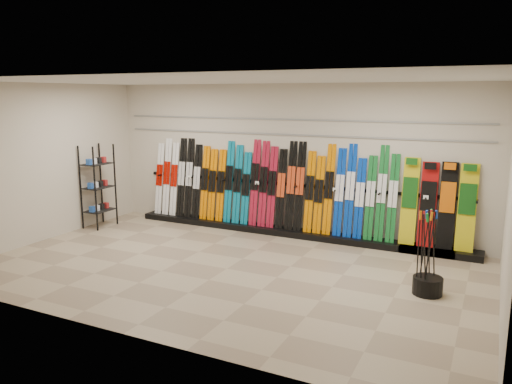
% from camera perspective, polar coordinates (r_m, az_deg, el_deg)
% --- Properties ---
extents(floor, '(8.00, 8.00, 0.00)m').
position_cam_1_polar(floor, '(8.21, -3.36, -8.75)').
color(floor, gray).
rests_on(floor, ground).
extents(back_wall, '(8.00, 0.00, 8.00)m').
position_cam_1_polar(back_wall, '(10.06, 3.54, 3.74)').
color(back_wall, beige).
rests_on(back_wall, floor).
extents(left_wall, '(0.00, 5.00, 5.00)m').
position_cam_1_polar(left_wall, '(10.38, -23.13, 3.09)').
color(left_wall, beige).
rests_on(left_wall, floor).
extents(right_wall, '(0.00, 5.00, 5.00)m').
position_cam_1_polar(right_wall, '(6.85, 27.12, -0.96)').
color(right_wall, beige).
rests_on(right_wall, floor).
extents(ceiling, '(8.00, 8.00, 0.00)m').
position_cam_1_polar(ceiling, '(7.73, -3.61, 12.67)').
color(ceiling, silver).
rests_on(ceiling, back_wall).
extents(ski_rack_base, '(8.00, 0.40, 0.12)m').
position_cam_1_polar(ski_rack_base, '(10.06, 4.15, -4.64)').
color(ski_rack_base, black).
rests_on(ski_rack_base, floor).
extents(skis, '(5.38, 0.30, 1.82)m').
position_cam_1_polar(skis, '(10.20, 0.90, 0.69)').
color(skis, white).
rests_on(skis, ski_rack_base).
extents(snowboards, '(1.25, 0.24, 1.56)m').
position_cam_1_polar(snowboards, '(9.32, 20.06, -1.38)').
color(snowboards, gold).
rests_on(snowboards, ski_rack_base).
extents(accessory_rack, '(0.40, 0.60, 1.75)m').
position_cam_1_polar(accessory_rack, '(11.07, -17.59, 0.64)').
color(accessory_rack, black).
rests_on(accessory_rack, floor).
extents(pole_bin, '(0.42, 0.42, 0.25)m').
position_cam_1_polar(pole_bin, '(7.58, 19.01, -10.08)').
color(pole_bin, black).
rests_on(pole_bin, floor).
extents(ski_poles, '(0.26, 0.40, 1.18)m').
position_cam_1_polar(ski_poles, '(7.46, 18.86, -6.48)').
color(ski_poles, black).
rests_on(ski_poles, pole_bin).
extents(slatwall_rail_0, '(7.60, 0.02, 0.03)m').
position_cam_1_polar(slatwall_rail_0, '(9.99, 3.53, 6.57)').
color(slatwall_rail_0, gray).
rests_on(slatwall_rail_0, back_wall).
extents(slatwall_rail_1, '(7.60, 0.02, 0.03)m').
position_cam_1_polar(slatwall_rail_1, '(9.97, 3.55, 8.29)').
color(slatwall_rail_1, gray).
rests_on(slatwall_rail_1, back_wall).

